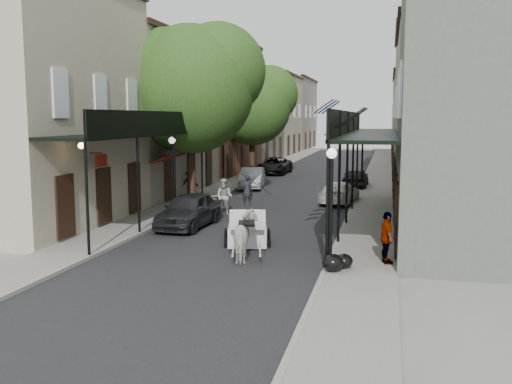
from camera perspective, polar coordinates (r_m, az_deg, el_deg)
The scene contains 24 objects.
ground at distance 20.41m, azimuth -3.62°, elevation -5.95°, with size 140.00×140.00×0.00m, color gray.
road at distance 39.71m, azimuth 4.72°, elevation 0.61°, with size 8.00×90.00×0.01m, color black.
sidewalk_left at distance 40.73m, azimuth -2.25°, elevation 0.88°, with size 2.20×90.00×0.12m, color gray.
sidewalk_right at distance 39.29m, azimuth 11.95°, elevation 0.48°, with size 2.20×90.00×0.12m, color gray.
building_row_left at distance 51.07m, azimuth -3.21°, elevation 8.04°, with size 5.00×80.00×10.50m, color #A9A287.
building_row_right at distance 49.09m, azimuth 16.63°, elevation 7.77°, with size 5.00×80.00×10.50m, color gray.
gallery_left at distance 28.05m, azimuth -8.99°, elevation 5.99°, with size 2.20×18.05×4.88m.
gallery_right at distance 26.01m, azimuth 11.07°, elevation 5.84°, with size 2.20×18.05×4.88m.
tree_near at distance 30.88m, azimuth -5.78°, elevation 10.69°, with size 7.31×6.80×9.63m.
tree_far at distance 44.34m, azimuth 0.11°, elevation 8.90°, with size 6.45×6.00×8.61m.
lamppost_right_near at distance 17.29m, azimuth 7.49°, elevation -1.51°, with size 0.32×0.32×3.71m.
lamppost_left at distance 27.01m, azimuth -8.33°, elevation 1.69°, with size 0.32×0.32×3.71m.
lamppost_right_far at distance 37.14m, azimuth 10.58°, elevation 3.20°, with size 0.32×0.32×3.71m.
horse at distance 18.97m, azimuth -0.95°, elevation -4.44°, with size 0.88×1.93×1.63m, color beige.
carriage at distance 21.42m, azimuth -0.87°, elevation -2.40°, with size 2.01×2.65×2.73m.
pedestrian_walking at distance 27.81m, azimuth -3.17°, elevation -0.48°, with size 0.86×0.67×1.78m, color #A2A399.
pedestrian_sidewalk_left at distance 34.11m, azimuth -6.61°, elevation 0.92°, with size 0.97×0.56×1.50m, color gray.
pedestrian_sidewalk_right at distance 18.54m, azimuth 12.94°, elevation -4.48°, with size 0.98×0.41×1.67m, color gray.
car_left_near at distance 24.80m, azimuth -6.73°, elevation -1.82°, with size 1.78×4.42×1.50m, color black.
car_left_mid at distance 38.14m, azimuth -0.41°, elevation 1.39°, with size 1.46×4.20×1.38m, color #A2A3A8.
car_left_far at distance 48.02m, azimuth 1.87°, elevation 2.65°, with size 2.32×5.04×1.40m, color black.
car_right_near at distance 31.84m, azimuth 8.33°, elevation -0.05°, with size 1.71×4.19×1.22m, color silver.
car_right_far at distance 39.13m, azimuth 9.92°, elevation 1.42°, with size 1.61×4.01×1.37m, color black.
trash_bags at distance 17.59m, azimuth 8.10°, elevation -6.95°, with size 0.90×1.05×0.54m.
Camera 1 is at (5.76, -19.00, 4.73)m, focal length 40.00 mm.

